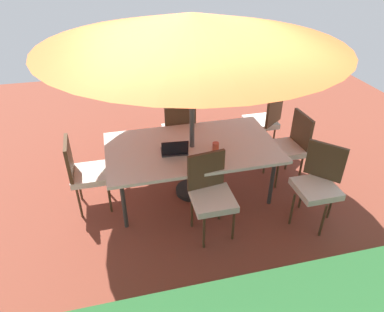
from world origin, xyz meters
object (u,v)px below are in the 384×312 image
(chair_north, at_px, (211,192))
(cup, at_px, (216,147))
(chair_east, at_px, (85,171))
(dining_table, at_px, (192,149))
(patio_umbrella, at_px, (192,29))
(chair_northwest, at_px, (319,182))
(chair_south, at_px, (179,130))
(laptop, at_px, (175,150))
(chair_west, at_px, (290,144))
(chair_southwest, at_px, (264,120))

(chair_north, height_order, cup, chair_north)
(chair_east, bearing_deg, chair_north, -121.14)
(dining_table, distance_m, chair_east, 1.34)
(dining_table, distance_m, cup, 0.32)
(patio_umbrella, bearing_deg, dining_table, 0.00)
(chair_east, bearing_deg, patio_umbrella, -93.19)
(chair_northwest, bearing_deg, chair_south, 175.10)
(laptop, bearing_deg, chair_north, 119.36)
(chair_north, xyz_separation_m, cup, (-0.22, -0.58, 0.22))
(chair_northwest, bearing_deg, dining_table, -166.34)
(chair_north, bearing_deg, chair_east, 143.19)
(chair_west, bearing_deg, dining_table, -91.85)
(chair_northwest, bearing_deg, laptop, -158.60)
(chair_south, bearing_deg, chair_southwest, -174.05)
(chair_north, bearing_deg, laptop, 106.78)
(chair_east, distance_m, chair_southwest, 2.79)
(chair_south, xyz_separation_m, chair_east, (1.34, 0.76, 0.00))
(chair_east, bearing_deg, cup, -98.61)
(chair_south, xyz_separation_m, chair_northwest, (-1.30, 1.63, 0.00))
(laptop, bearing_deg, cup, -179.70)
(chair_south, bearing_deg, laptop, 80.11)
(dining_table, bearing_deg, chair_northwest, 147.18)
(dining_table, distance_m, chair_north, 0.75)
(chair_south, xyz_separation_m, chair_west, (-1.38, 0.77, 0.00))
(cup, bearing_deg, chair_west, -171.05)
(chair_south, bearing_deg, chair_northwest, 134.01)
(chair_west, xyz_separation_m, laptop, (1.63, 0.14, 0.22))
(chair_south, relative_size, chair_east, 1.00)
(patio_umbrella, distance_m, laptop, 1.40)
(laptop, bearing_deg, chair_southwest, -145.12)
(chair_south, bearing_deg, dining_table, 95.22)
(chair_east, height_order, cup, chair_east)
(chair_southwest, xyz_separation_m, cup, (1.09, 0.96, 0.22))
(chair_north, bearing_deg, chair_northwest, -12.42)
(chair_south, relative_size, cup, 9.67)
(dining_table, distance_m, chair_northwest, 1.56)
(chair_east, bearing_deg, chair_south, -62.32)
(chair_west, distance_m, chair_north, 1.54)
(chair_north, relative_size, chair_southwest, 1.00)
(chair_west, bearing_deg, chair_east, -92.83)
(dining_table, distance_m, laptop, 0.29)
(chair_east, bearing_deg, chair_northwest, -110.24)
(dining_table, bearing_deg, chair_west, -179.19)
(chair_west, relative_size, chair_north, 1.00)
(chair_south, height_order, chair_northwest, same)
(chair_west, height_order, chair_north, same)
(cup, bearing_deg, laptop, -4.61)
(chair_east, bearing_deg, chair_west, -92.17)
(chair_west, relative_size, chair_southwest, 1.00)
(chair_east, relative_size, cup, 9.67)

